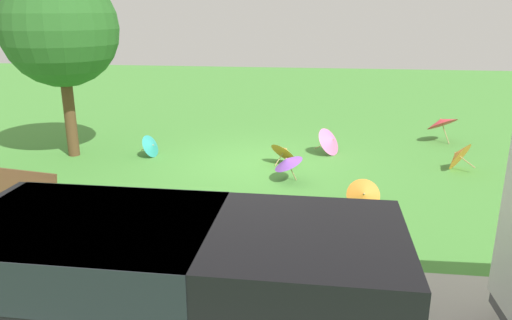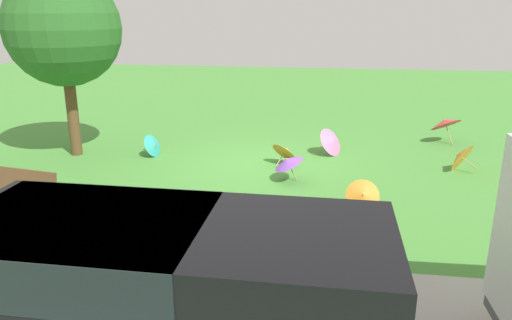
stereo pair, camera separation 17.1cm
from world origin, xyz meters
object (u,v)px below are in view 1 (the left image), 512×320
object	(u,v)px
parasol_purple_0	(287,161)
parasol_red_1	(441,122)
shade_tree	(60,29)
parasol_orange_2	(458,155)
parasol_teal_0	(152,146)
parasol_orange_0	(285,151)
park_bench	(25,191)
parasol_pink_0	(331,141)
parasol_orange_1	(364,195)
van_dark	(163,277)

from	to	relation	value
parasol_purple_0	parasol_red_1	bearing A→B (deg)	-136.38
shade_tree	parasol_orange_2	bearing A→B (deg)	-179.74
parasol_teal_0	parasol_purple_0	xyz separation A→B (m)	(-3.51, 1.38, 0.16)
parasol_orange_0	parasol_teal_0	xyz separation A→B (m)	(3.36, -0.14, -0.03)
park_bench	parasol_pink_0	xyz separation A→B (m)	(-5.50, -4.63, -0.11)
park_bench	parasol_orange_1	distance (m)	6.15
parasol_orange_2	parasol_pink_0	distance (m)	3.02
parasol_orange_0	parasol_orange_1	xyz separation A→B (m)	(-1.67, 2.65, -0.02)
van_dark	parasol_red_1	distance (m)	10.76
parasol_pink_0	park_bench	bearing A→B (deg)	40.09
shade_tree	parasol_pink_0	size ratio (longest dim) A/B	4.93
shade_tree	parasol_pink_0	bearing A→B (deg)	-171.86
van_dark	parasol_orange_1	bearing A→B (deg)	-119.47
parasol_orange_1	parasol_pink_0	distance (m)	3.62
van_dark	parasol_orange_0	distance (m)	7.02
van_dark	parasol_orange_0	xyz separation A→B (m)	(-0.77, -6.96, -0.60)
parasol_orange_0	parasol_orange_2	bearing A→B (deg)	-179.45
parasol_red_1	parasol_orange_0	bearing A→B (deg)	31.83
parasol_purple_0	parasol_orange_2	bearing A→B (deg)	-161.54
parasol_red_1	parasol_purple_0	bearing A→B (deg)	43.62
parasol_teal_0	parasol_red_1	xyz separation A→B (m)	(-7.54, -2.46, 0.28)
shade_tree	parasol_purple_0	distance (m)	6.27
shade_tree	van_dark	bearing A→B (deg)	123.57
parasol_purple_0	parasol_teal_0	bearing A→B (deg)	-21.48
parasol_orange_0	park_bench	bearing A→B (deg)	40.18
van_dark	park_bench	xyz separation A→B (m)	(3.62, -3.25, -0.45)
parasol_orange_1	parasol_orange_2	size ratio (longest dim) A/B	0.73
shade_tree	parasol_red_1	bearing A→B (deg)	-164.80
parasol_red_1	parasol_teal_0	bearing A→B (deg)	18.05
shade_tree	parasol_orange_1	size ratio (longest dim) A/B	7.06
parasol_red_1	parasol_orange_2	bearing A→B (deg)	85.97
parasol_purple_0	parasol_orange_1	bearing A→B (deg)	137.19
parasol_orange_0	parasol_orange_1	distance (m)	3.13
van_dark	parasol_orange_1	distance (m)	4.98
parasol_orange_0	parasol_orange_1	world-z (taller)	parasol_orange_0
van_dark	parasol_orange_2	bearing A→B (deg)	-124.27
parasol_orange_2	parasol_orange_0	bearing A→B (deg)	0.55
van_dark	parasol_purple_0	bearing A→B (deg)	-99.12
shade_tree	parasol_orange_1	world-z (taller)	shade_tree
park_bench	parasol_pink_0	size ratio (longest dim) A/B	1.81
parasol_teal_0	parasol_pink_0	bearing A→B (deg)	-170.01
park_bench	parasol_orange_2	world-z (taller)	park_bench
van_dark	parasol_teal_0	xyz separation A→B (m)	(2.60, -7.09, -0.63)
parasol_orange_2	parasol_orange_1	bearing A→B (deg)	49.05
parasol_orange_0	parasol_red_1	bearing A→B (deg)	-148.17
park_bench	parasol_orange_2	size ratio (longest dim) A/B	1.90
van_dark	park_bench	world-z (taller)	van_dark
van_dark	parasol_orange_2	world-z (taller)	van_dark
van_dark	parasol_red_1	size ratio (longest dim) A/B	3.93
van_dark	parasol_orange_0	bearing A→B (deg)	-96.29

